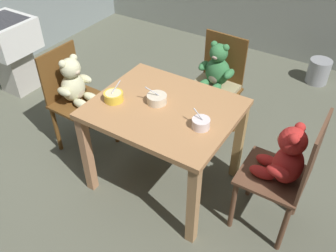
{
  "coord_description": "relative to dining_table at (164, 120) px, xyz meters",
  "views": [
    {
      "loc": [
        1.08,
        -1.68,
        2.18
      ],
      "look_at": [
        0.0,
        0.05,
        0.52
      ],
      "focal_mm": 38.67,
      "sensor_mm": 36.0,
      "label": 1
    }
  ],
  "objects": [
    {
      "name": "porridge_bowl_white_near_right",
      "position": [
        0.32,
        -0.06,
        0.15
      ],
      "size": [
        0.12,
        0.12,
        0.12
      ],
      "color": "silver",
      "rests_on": "dining_table"
    },
    {
      "name": "porridge_bowl_yellow_near_left",
      "position": [
        -0.34,
        -0.12,
        0.15
      ],
      "size": [
        0.14,
        0.15,
        0.13
      ],
      "color": "yellow",
      "rests_on": "dining_table"
    },
    {
      "name": "teddy_chair_near_right",
      "position": [
        0.85,
        0.05,
        -0.02
      ],
      "size": [
        0.41,
        0.4,
        0.96
      ],
      "rotation": [
        0.0,
        0.0,
        3.14
      ],
      "color": "brown",
      "rests_on": "ground_plane"
    },
    {
      "name": "dining_table",
      "position": [
        0.0,
        0.0,
        0.0
      ],
      "size": [
        0.97,
        0.81,
        0.73
      ],
      "color": "#AF7C4D",
      "rests_on": "ground_plane"
    },
    {
      "name": "metal_pail",
      "position": [
        0.65,
        2.15,
        -0.47
      ],
      "size": [
        0.24,
        0.24,
        0.27
      ],
      "primitive_type": "cylinder",
      "color": "#93969B",
      "rests_on": "ground_plane"
    },
    {
      "name": "porridge_bowl_cream_center",
      "position": [
        -0.07,
        0.02,
        0.15
      ],
      "size": [
        0.14,
        0.14,
        0.13
      ],
      "color": "beige",
      "rests_on": "dining_table"
    },
    {
      "name": "teddy_chair_near_left",
      "position": [
        -0.85,
        0.0,
        -0.03
      ],
      "size": [
        0.42,
        0.43,
        0.89
      ],
      "rotation": [
        0.0,
        0.0,
        -0.03
      ],
      "color": "brown",
      "rests_on": "ground_plane"
    },
    {
      "name": "ground_plane",
      "position": [
        0.0,
        0.0,
        -0.63
      ],
      "size": [
        5.2,
        5.2,
        0.04
      ],
      "color": "#5C5E4D"
    },
    {
      "name": "teddy_chair_far_center",
      "position": [
        0.03,
        0.76,
        -0.03
      ],
      "size": [
        0.43,
        0.39,
        0.91
      ],
      "rotation": [
        0.0,
        0.0,
        -1.62
      ],
      "color": "brown",
      "rests_on": "ground_plane"
    },
    {
      "name": "sink_basin",
      "position": [
        -2.05,
        0.31,
        -0.1
      ],
      "size": [
        0.49,
        0.48,
        0.78
      ],
      "color": "#B7B2A8",
      "rests_on": "ground_plane"
    }
  ]
}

